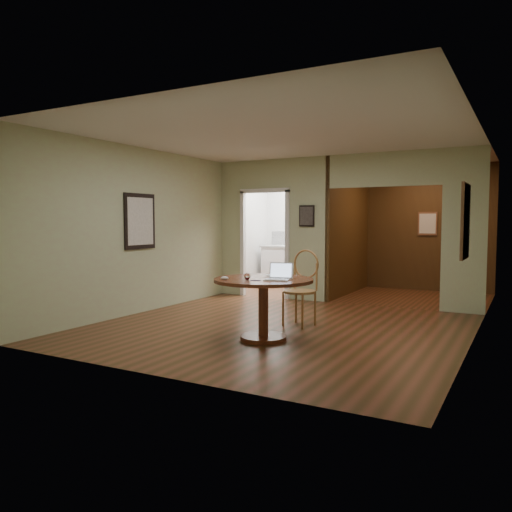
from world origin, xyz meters
The scene contains 11 objects.
floor centered at (0.00, 0.00, 0.00)m, with size 5.00×5.00×0.00m, color #412A12.
room_shell centered at (-0.47, 3.10, 1.29)m, with size 5.20×7.50×5.00m.
dining_table centered at (0.16, -0.69, 0.58)m, with size 1.25×1.25×0.78m.
chair centered at (0.23, 0.37, 0.61)m, with size 0.53×0.53×1.09m.
open_laptop centered at (0.39, -0.72, 0.84)m, with size 0.34×0.32×0.21m.
closed_laptop centered at (0.19, -0.49, 0.79)m, with size 0.29×0.19×0.02m, color silver.
mouse centered at (-0.19, -1.05, 0.80)m, with size 0.11×0.06×0.04m, color white.
wine_glass centered at (0.06, -0.92, 0.83)m, with size 0.08×0.08×0.09m, color white, non-canonical shape.
pen centered at (0.18, -0.93, 0.79)m, with size 0.01×0.01×0.13m, color #0C155A.
kitchen_cabinet centered at (-1.35, 4.20, 0.47)m, with size 2.06×0.60×0.94m.
grocery_bag centered at (-0.93, 4.20, 1.09)m, with size 0.30×0.26×0.30m, color beige.
Camera 1 is at (3.08, -6.20, 1.50)m, focal length 35.00 mm.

